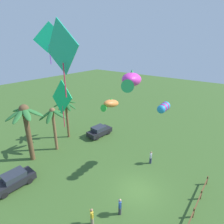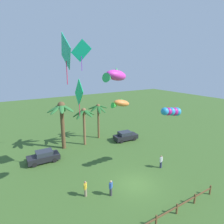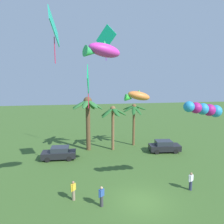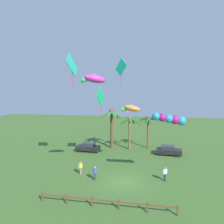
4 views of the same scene
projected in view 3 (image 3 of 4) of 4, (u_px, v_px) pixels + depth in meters
name	position (u px, v px, depth m)	size (l,w,h in m)	color
ground_plane	(142.00, 202.00, 16.89)	(120.00, 120.00, 0.00)	#3D6028
palm_tree_0	(134.00, 113.00, 30.05)	(3.45, 3.25, 5.90)	brown
palm_tree_1	(113.00, 117.00, 28.17)	(3.63, 3.67, 5.88)	brown
palm_tree_2	(88.00, 111.00, 27.96)	(4.15, 4.51, 7.08)	brown
parked_car_0	(59.00, 153.00, 25.41)	(3.95, 1.83, 1.51)	black
parked_car_1	(164.00, 146.00, 27.88)	(4.03, 2.03, 1.51)	black
spectator_0	(191.00, 181.00, 18.51)	(0.50, 0.38, 1.59)	#2D3351
spectator_1	(73.00, 190.00, 17.00)	(0.41, 0.46, 1.59)	gray
spectator_2	(102.00, 196.00, 16.18)	(0.46, 0.41, 1.59)	#38383D
kite_fish_0	(137.00, 96.00, 19.42)	(2.47, 1.15, 1.17)	orange
kite_tube_1	(204.00, 109.00, 16.70)	(3.53, 1.50, 1.39)	#268CC7
kite_diamond_2	(106.00, 38.00, 23.86)	(2.07, 1.91, 3.86)	#1CEFAB
kite_diamond_3	(54.00, 27.00, 15.28)	(0.68, 2.86, 3.96)	#20B590
kite_diamond_4	(88.00, 81.00, 20.10)	(0.33, 2.92, 4.09)	#0EC167
kite_fish_5	(103.00, 50.00, 13.91)	(2.80, 1.98, 1.20)	#E835B9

